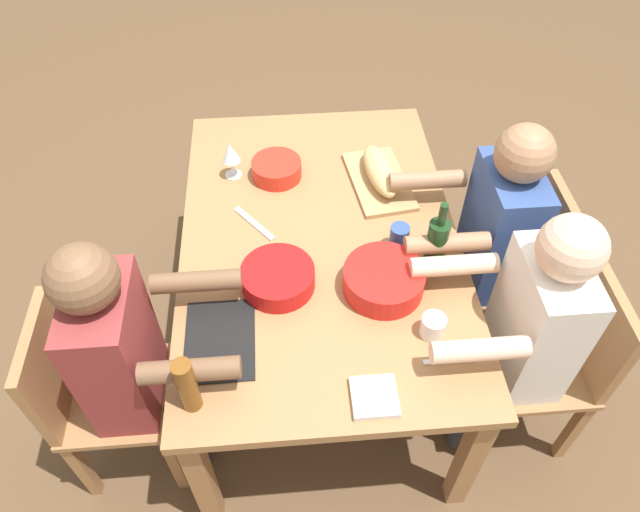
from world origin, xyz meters
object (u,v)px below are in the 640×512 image
chair_far_right (556,356)px  chair_near_right (94,390)px  napkin_stack (374,397)px  diner_far_right (523,327)px  cup_far_center (399,238)px  serving_bowl_salad (384,279)px  serving_bowl_greens (277,168)px  cutting_board (379,181)px  cup_far_right (433,326)px  wine_glass (230,154)px  chair_far_center (520,267)px  diner_near_right (131,354)px  diner_far_center (488,234)px  serving_bowl_pasta (278,277)px  dining_table (320,251)px  beer_bottle (187,386)px  bread_loaf (380,171)px  wine_bottle (437,242)px

chair_far_right → chair_near_right: size_ratio=1.00×
napkin_stack → diner_far_right: bearing=114.4°
cup_far_center → serving_bowl_salad: bearing=-24.6°
chair_far_right → chair_near_right: (0.00, -1.70, 0.00)m
serving_bowl_greens → cutting_board: size_ratio=0.52×
serving_bowl_salad → cup_far_right: serving_bowl_salad is taller
serving_bowl_greens → wine_glass: bearing=-95.8°
chair_far_center → serving_bowl_greens: chair_far_center is taller
cutting_board → wine_glass: wine_glass is taller
chair_near_right → serving_bowl_greens: size_ratio=4.09×
chair_near_right → diner_near_right: bearing=90.0°
diner_far_right → diner_far_center: 0.44m
cup_far_center → napkin_stack: (0.61, -0.18, -0.04)m
serving_bowl_pasta → cup_far_right: 0.56m
chair_near_right → dining_table: bearing=117.5°
dining_table → beer_bottle: 0.82m
dining_table → chair_near_right: chair_near_right is taller
cutting_board → napkin_stack: bearing=-9.3°
cutting_board → cup_far_center: size_ratio=3.76×
cutting_board → bread_loaf: (0.00, 0.00, 0.06)m
wine_bottle → cup_far_right: 0.32m
serving_bowl_greens → cutting_board: 0.43m
serving_bowl_greens → wine_bottle: (0.53, 0.55, 0.07)m
diner_far_center → beer_bottle: size_ratio=5.45×
chair_near_right → diner_far_right: bearing=90.0°
cutting_board → cup_far_center: (0.37, 0.02, 0.04)m
wine_bottle → serving_bowl_salad: bearing=-62.3°
diner_far_right → wine_bottle: size_ratio=4.14×
serving_bowl_greens → diner_near_right: bearing=-32.3°
diner_far_center → cup_far_right: (0.47, -0.33, 0.08)m
chair_far_center → diner_near_right: bearing=-73.7°
serving_bowl_salad → beer_bottle: size_ratio=1.29×
wine_bottle → beer_bottle: (0.50, -0.84, 0.00)m
serving_bowl_greens → chair_far_right: bearing=51.0°
chair_far_right → chair_near_right: same height
diner_near_right → serving_bowl_greens: 0.96m
diner_near_right → napkin_stack: size_ratio=8.57×
chair_near_right → serving_bowl_pasta: chair_near_right is taller
diner_near_right → wine_glass: bearing=158.3°
wine_glass → napkin_stack: 1.17m
dining_table → diner_far_right: bearing=56.3°
bread_loaf → cutting_board: bearing=0.0°
serving_bowl_greens → serving_bowl_pasta: (0.59, -0.02, 0.00)m
serving_bowl_greens → wine_glass: wine_glass is taller
wine_bottle → wine_glass: 0.92m
diner_far_right → serving_bowl_salad: size_ratio=4.21×
chair_far_right → diner_near_right: diner_near_right is taller
chair_far_center → diner_near_right: size_ratio=0.71×
diner_far_right → serving_bowl_greens: size_ratio=5.78×
serving_bowl_pasta → diner_far_right: bearing=75.2°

